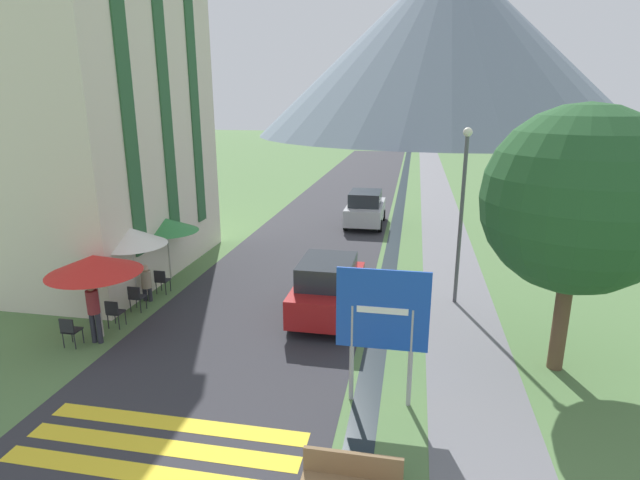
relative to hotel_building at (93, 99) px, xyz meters
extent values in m
plane|color=#517542|center=(9.39, 8.00, -6.38)|extent=(160.00, 160.00, 0.00)
cube|color=#2D2D33|center=(6.89, 18.00, -6.38)|extent=(6.40, 60.00, 0.01)
cube|color=slate|center=(12.99, 18.00, -6.38)|extent=(2.20, 60.00, 0.01)
cube|color=black|center=(10.59, 18.00, -6.38)|extent=(0.60, 60.00, 0.00)
cube|color=yellow|center=(6.89, -9.98, -6.38)|extent=(5.44, 0.44, 0.01)
cube|color=yellow|center=(6.89, -9.28, -6.38)|extent=(5.44, 0.44, 0.01)
cube|color=yellow|center=(6.89, -8.58, -6.38)|extent=(5.44, 0.44, 0.01)
cone|color=slate|center=(15.81, 80.48, 9.25)|extent=(67.04, 67.04, 31.26)
cube|color=beige|center=(-0.01, 0.00, -0.44)|extent=(5.47, 8.73, 11.89)
cube|color=#285633|center=(2.76, -2.40, -0.44)|extent=(0.06, 0.70, 8.91)
cube|color=#285633|center=(2.76, 0.00, -0.44)|extent=(0.06, 0.70, 8.91)
cube|color=#285633|center=(2.76, 2.40, -0.44)|extent=(0.06, 0.70, 8.91)
cylinder|color=#9E9EA3|center=(10.24, -7.02, -5.27)|extent=(0.10, 0.10, 2.22)
cylinder|color=#9E9EA3|center=(11.49, -7.02, -5.27)|extent=(0.10, 0.10, 2.22)
cube|color=#1947B7|center=(10.87, -7.04, -4.21)|extent=(1.93, 0.05, 1.76)
cube|color=white|center=(10.87, -7.07, -4.21)|extent=(1.06, 0.02, 0.14)
cube|color=brown|center=(10.59, -9.57, -5.96)|extent=(1.70, 0.08, 0.45)
cube|color=#A31919|center=(8.99, -2.74, -5.66)|extent=(1.82, 3.81, 0.84)
cube|color=#23282D|center=(8.99, -2.93, -4.90)|extent=(1.54, 2.10, 0.68)
cylinder|color=black|center=(8.13, -1.56, -6.08)|extent=(0.18, 0.60, 0.60)
cylinder|color=black|center=(9.86, -1.56, -6.08)|extent=(0.18, 0.60, 0.60)
cylinder|color=black|center=(8.13, -3.93, -6.08)|extent=(0.18, 0.60, 0.60)
cylinder|color=black|center=(9.86, -3.93, -6.08)|extent=(0.18, 0.60, 0.60)
cube|color=#B2B2B7|center=(8.97, 8.76, -5.66)|extent=(1.82, 3.93, 0.84)
cube|color=#23282D|center=(8.97, 8.57, -4.90)|extent=(1.55, 2.16, 0.68)
cylinder|color=black|center=(8.10, 9.98, -6.08)|extent=(0.18, 0.60, 0.60)
cylinder|color=black|center=(9.84, 9.98, -6.08)|extent=(0.18, 0.60, 0.60)
cylinder|color=black|center=(8.10, 7.55, -6.08)|extent=(0.18, 0.60, 0.60)
cylinder|color=black|center=(9.84, 7.55, -6.08)|extent=(0.18, 0.60, 0.60)
cube|color=#232328|center=(3.12, -4.69, -5.93)|extent=(0.40, 0.40, 0.04)
cube|color=#232328|center=(3.12, -4.87, -5.73)|extent=(0.40, 0.04, 0.40)
cylinder|color=#232328|center=(2.95, -4.52, -6.16)|extent=(0.03, 0.03, 0.45)
cylinder|color=#232328|center=(3.29, -4.52, -6.16)|extent=(0.03, 0.03, 0.45)
cylinder|color=#232328|center=(2.95, -4.86, -6.16)|extent=(0.03, 0.03, 0.45)
cylinder|color=#232328|center=(3.29, -4.86, -6.16)|extent=(0.03, 0.03, 0.45)
cube|color=#232328|center=(3.13, -3.52, -5.93)|extent=(0.40, 0.40, 0.04)
cube|color=#232328|center=(3.13, -3.70, -5.73)|extent=(0.40, 0.04, 0.40)
cylinder|color=#232328|center=(2.96, -3.35, -6.16)|extent=(0.03, 0.03, 0.45)
cylinder|color=#232328|center=(3.30, -3.35, -6.16)|extent=(0.03, 0.03, 0.45)
cylinder|color=#232328|center=(2.96, -3.69, -6.16)|extent=(0.03, 0.03, 0.45)
cylinder|color=#232328|center=(3.30, -3.69, -6.16)|extent=(0.03, 0.03, 0.45)
cube|color=#232328|center=(3.18, -2.00, -5.93)|extent=(0.40, 0.40, 0.04)
cube|color=#232328|center=(3.18, -2.18, -5.73)|extent=(0.40, 0.04, 0.40)
cylinder|color=#232328|center=(3.01, -1.83, -6.16)|extent=(0.03, 0.03, 0.45)
cylinder|color=#232328|center=(3.35, -1.83, -6.16)|extent=(0.03, 0.03, 0.45)
cylinder|color=#232328|center=(3.01, -2.17, -6.16)|extent=(0.03, 0.03, 0.45)
cylinder|color=#232328|center=(3.35, -2.17, -6.16)|extent=(0.03, 0.03, 0.45)
cube|color=#232328|center=(2.65, -5.97, -5.93)|extent=(0.40, 0.40, 0.04)
cube|color=#232328|center=(2.65, -6.15, -5.73)|extent=(0.40, 0.04, 0.40)
cylinder|color=#232328|center=(2.48, -5.80, -6.16)|extent=(0.03, 0.03, 0.45)
cylinder|color=#232328|center=(2.82, -5.80, -6.16)|extent=(0.03, 0.03, 0.45)
cylinder|color=#232328|center=(2.48, -6.14, -6.16)|extent=(0.03, 0.03, 0.45)
cylinder|color=#232328|center=(2.82, -6.14, -6.16)|extent=(0.03, 0.03, 0.45)
cylinder|color=#B7B2A8|center=(3.08, -5.32, -5.27)|extent=(0.06, 0.06, 2.22)
cone|color=red|center=(3.08, -5.32, -4.26)|extent=(2.49, 2.49, 0.50)
cylinder|color=#B7B2A8|center=(2.72, -2.91, -5.22)|extent=(0.06, 0.06, 2.32)
cone|color=silver|center=(2.72, -2.91, -4.16)|extent=(2.24, 2.24, 0.55)
cylinder|color=#B7B2A8|center=(2.74, -0.63, -5.32)|extent=(0.06, 0.06, 2.13)
cone|color=#338442|center=(2.74, -0.63, -4.35)|extent=(2.26, 2.26, 0.47)
cylinder|color=#282833|center=(3.07, -5.68, -5.95)|extent=(0.14, 0.14, 0.86)
cylinder|color=#282833|center=(3.25, -5.68, -5.95)|extent=(0.14, 0.14, 0.86)
cylinder|color=maroon|center=(3.16, -5.68, -5.20)|extent=(0.32, 0.32, 0.64)
sphere|color=#9E755B|center=(3.16, -5.68, -4.78)|extent=(0.22, 0.22, 0.22)
cylinder|color=#282833|center=(2.39, -4.06, -6.15)|extent=(0.14, 0.14, 0.46)
cylinder|color=#282833|center=(2.57, -4.06, -6.15)|extent=(0.14, 0.14, 0.46)
cylinder|color=maroon|center=(2.48, -4.06, -5.64)|extent=(0.32, 0.32, 0.57)
sphere|color=beige|center=(2.48, -4.06, -5.26)|extent=(0.22, 0.22, 0.22)
cylinder|color=#282833|center=(2.92, -2.75, -6.15)|extent=(0.14, 0.14, 0.46)
cylinder|color=#282833|center=(3.10, -2.75, -6.15)|extent=(0.14, 0.14, 0.46)
cylinder|color=gray|center=(3.01, -2.75, -5.64)|extent=(0.32, 0.32, 0.57)
sphere|color=beige|center=(3.01, -2.75, -5.25)|extent=(0.22, 0.22, 0.22)
cylinder|color=#515156|center=(12.87, -0.97, -3.73)|extent=(0.12, 0.12, 5.30)
sphere|color=silver|center=(12.87, -0.97, -0.96)|extent=(0.28, 0.28, 0.28)
cylinder|color=brown|center=(14.99, -4.78, -5.20)|extent=(0.36, 0.36, 2.38)
sphere|color=#235128|center=(14.99, -4.78, -2.20)|extent=(4.26, 4.26, 4.26)
camera|label=1|loc=(11.36, -16.61, -0.03)|focal=28.00mm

